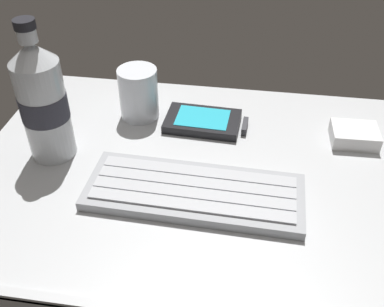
{
  "coord_description": "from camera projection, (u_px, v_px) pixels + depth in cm",
  "views": [
    {
      "loc": [
        7.43,
        -48.81,
        42.1
      ],
      "look_at": [
        0.0,
        0.0,
        3.0
      ],
      "focal_mm": 42.08,
      "sensor_mm": 36.0,
      "label": 1
    }
  ],
  "objects": [
    {
      "name": "ground_plane",
      "position": [
        192.0,
        176.0,
        0.65
      ],
      "size": [
        64.0,
        48.0,
        2.8
      ],
      "color": "#B7BABC"
    },
    {
      "name": "keyboard",
      "position": [
        194.0,
        192.0,
        0.6
      ],
      "size": [
        29.29,
        11.79,
        1.7
      ],
      "color": "#93969B",
      "rests_on": "ground_plane"
    },
    {
      "name": "handheld_device",
      "position": [
        207.0,
        122.0,
        0.73
      ],
      "size": [
        13.05,
        8.15,
        1.5
      ],
      "color": "black",
      "rests_on": "ground_plane"
    },
    {
      "name": "juice_cup",
      "position": [
        139.0,
        95.0,
        0.74
      ],
      "size": [
        6.4,
        6.4,
        8.5
      ],
      "color": "silver",
      "rests_on": "ground_plane"
    },
    {
      "name": "water_bottle",
      "position": [
        43.0,
        101.0,
        0.62
      ],
      "size": [
        6.73,
        6.73,
        20.8
      ],
      "color": "silver",
      "rests_on": "ground_plane"
    },
    {
      "name": "charger_block",
      "position": [
        354.0,
        135.0,
        0.69
      ],
      "size": [
        7.16,
        5.8,
        2.4
      ],
      "primitive_type": "cube",
      "rotation": [
        0.0,
        0.0,
        0.03
      ],
      "color": "white",
      "rests_on": "ground_plane"
    }
  ]
}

